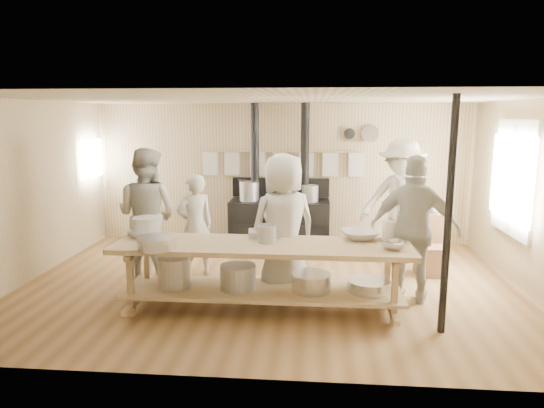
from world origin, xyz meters
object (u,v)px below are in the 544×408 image
(cook_right, at_px, (415,230))
(roasting_pan, at_px, (264,234))
(cook_left, at_px, (147,215))
(chair, at_px, (430,258))
(cook_center, at_px, (283,226))
(prep_table, at_px, (262,270))
(cook_far_left, at_px, (195,226))
(cook_by_window, at_px, (401,201))
(stove, at_px, (279,218))

(cook_right, xyz_separation_m, roasting_pan, (-1.91, -0.14, -0.06))
(cook_left, xyz_separation_m, chair, (4.17, 0.56, -0.70))
(cook_right, bearing_deg, cook_center, 14.07)
(cook_center, bearing_deg, prep_table, 36.23)
(cook_far_left, height_order, cook_by_window, cook_by_window)
(stove, bearing_deg, cook_right, -53.21)
(stove, distance_m, cook_by_window, 2.23)
(stove, relative_size, prep_table, 0.72)
(prep_table, distance_m, cook_right, 2.01)
(cook_far_left, relative_size, cook_left, 0.80)
(prep_table, relative_size, cook_left, 1.86)
(cook_far_left, height_order, cook_center, cook_center)
(cook_right, relative_size, roasting_pan, 4.85)
(cook_by_window, bearing_deg, cook_left, -146.63)
(prep_table, distance_m, chair, 2.88)
(cook_center, bearing_deg, cook_far_left, -56.98)
(cook_center, xyz_separation_m, roasting_pan, (-0.24, -0.18, -0.06))
(chair, distance_m, roasting_pan, 2.78)
(cook_left, bearing_deg, cook_far_left, -148.32)
(cook_center, height_order, chair, cook_center)
(cook_right, bearing_deg, chair, -98.55)
(cook_by_window, xyz_separation_m, chair, (0.36, -0.66, -0.75))
(cook_left, distance_m, cook_by_window, 4.00)
(cook_far_left, height_order, roasting_pan, cook_far_left)
(prep_table, bearing_deg, cook_by_window, 47.72)
(cook_by_window, bearing_deg, cook_center, -120.56)
(stove, distance_m, cook_far_left, 2.13)
(cook_left, relative_size, chair, 2.17)
(prep_table, bearing_deg, cook_center, 65.19)
(cook_far_left, xyz_separation_m, roasting_pan, (1.12, -0.90, 0.12))
(prep_table, height_order, roasting_pan, roasting_pan)
(cook_center, distance_m, cook_by_window, 2.50)
(cook_left, bearing_deg, prep_table, 163.83)
(stove, distance_m, cook_center, 2.56)
(cook_right, bearing_deg, stove, -37.93)
(cook_far_left, relative_size, cook_by_window, 0.76)
(cook_far_left, bearing_deg, cook_right, 132.64)
(stove, height_order, chair, stove)
(prep_table, height_order, cook_center, cook_center)
(chair, bearing_deg, cook_by_window, 116.54)
(cook_center, bearing_deg, chair, 177.45)
(cook_far_left, bearing_deg, cook_center, 118.65)
(prep_table, bearing_deg, cook_far_left, 132.40)
(roasting_pan, bearing_deg, stove, 89.91)
(cook_by_window, bearing_deg, roasting_pan, -121.30)
(cook_center, relative_size, cook_right, 1.00)
(cook_far_left, distance_m, cook_center, 1.55)
(prep_table, distance_m, roasting_pan, 0.50)
(cook_far_left, xyz_separation_m, cook_left, (-0.65, -0.21, 0.20))
(cook_far_left, relative_size, cook_right, 0.81)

